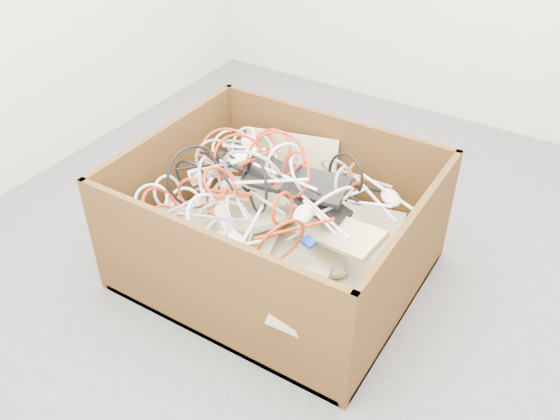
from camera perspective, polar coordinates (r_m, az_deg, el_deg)
The scene contains 8 objects.
ground at distance 2.60m, azimuth 3.31°, elevation -4.04°, with size 3.00×3.00×0.00m, color #4D4D4F.
cardboard_box at distance 2.43m, azimuth -0.54°, elevation -3.16°, with size 1.09×0.91×0.52m.
keyboard_pile at distance 2.32m, azimuth 0.18°, elevation -0.89°, with size 0.91×0.91×0.30m.
mice_scatter at distance 2.28m, azimuth -0.20°, elevation 0.51°, with size 0.77×0.65×0.18m.
power_strip_left at distance 2.47m, azimuth -5.33°, elevation 4.12°, with size 0.29×0.05×0.04m, color white.
power_strip_right at distance 2.25m, azimuth -5.18°, elevation -1.26°, with size 0.27×0.05×0.04m, color white.
vga_plug at distance 2.12m, azimuth 2.71°, elevation -3.04°, with size 0.04×0.04×0.02m, color #0C39C0.
cable_tangle at distance 2.34m, azimuth -3.05°, elevation 2.95°, with size 0.96×0.81×0.43m.
Camera 1 is at (0.91, -1.74, 1.71)m, focal length 38.77 mm.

